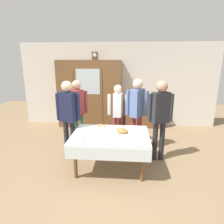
{
  "coord_description": "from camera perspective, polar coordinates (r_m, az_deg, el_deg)",
  "views": [
    {
      "loc": [
        0.33,
        -3.81,
        2.17
      ],
      "look_at": [
        0.0,
        0.2,
        1.08
      ],
      "focal_mm": 31.25,
      "sensor_mm": 36.0,
      "label": 1
    }
  ],
  "objects": [
    {
      "name": "person_near_right_end",
      "position": [
        4.63,
        7.32,
        1.26
      ],
      "size": [
        0.52,
        0.41,
        1.74
      ],
      "color": "#933338",
      "rests_on": "ground"
    },
    {
      "name": "spoon_near_right",
      "position": [
        3.89,
        -2.27,
        -6.53
      ],
      "size": [
        0.12,
        0.02,
        0.01
      ],
      "color": "silver",
      "rests_on": "dining_table"
    },
    {
      "name": "tea_cup_far_right",
      "position": [
        4.18,
        0.92,
        -4.58
      ],
      "size": [
        0.13,
        0.13,
        0.06
      ],
      "color": "silver",
      "rests_on": "dining_table"
    },
    {
      "name": "mantel_clock",
      "position": [
        6.25,
        -5.0,
        16.04
      ],
      "size": [
        0.18,
        0.11,
        0.24
      ],
      "color": "brown",
      "rests_on": "wall_cabinet"
    },
    {
      "name": "ground_plane",
      "position": [
        4.4,
        -0.22,
        -14.43
      ],
      "size": [
        12.0,
        12.0,
        0.0
      ],
      "primitive_type": "plane",
      "color": "#846B4C",
      "rests_on": "ground"
    },
    {
      "name": "bread_basket",
      "position": [
        3.97,
        2.97,
        -5.58
      ],
      "size": [
        0.24,
        0.24,
        0.16
      ],
      "color": "#9E7542",
      "rests_on": "dining_table"
    },
    {
      "name": "spoon_near_left",
      "position": [
        3.92,
        -8.93,
        -6.52
      ],
      "size": [
        0.12,
        0.02,
        0.01
      ],
      "color": "silver",
      "rests_on": "dining_table"
    },
    {
      "name": "tea_cup_mid_left",
      "position": [
        3.76,
        -5.99,
        -7.02
      ],
      "size": [
        0.13,
        0.13,
        0.06
      ],
      "color": "white",
      "rests_on": "dining_table"
    },
    {
      "name": "tea_cup_near_left",
      "position": [
        4.05,
        -7.92,
        -5.41
      ],
      "size": [
        0.13,
        0.13,
        0.06
      ],
      "color": "white",
      "rests_on": "dining_table"
    },
    {
      "name": "person_beside_shelf",
      "position": [
        4.94,
        1.7,
        0.82
      ],
      "size": [
        0.52,
        0.37,
        1.57
      ],
      "color": "#933338",
      "rests_on": "ground"
    },
    {
      "name": "tea_cup_front_edge",
      "position": [
        3.62,
        5.23,
        -7.88
      ],
      "size": [
        0.13,
        0.13,
        0.06
      ],
      "color": "white",
      "rests_on": "dining_table"
    },
    {
      "name": "person_behind_table_right",
      "position": [
        4.99,
        -10.05,
        1.68
      ],
      "size": [
        0.52,
        0.4,
        1.68
      ],
      "color": "#33704C",
      "rests_on": "ground"
    },
    {
      "name": "dining_table",
      "position": [
        3.91,
        -0.52,
        -8.0
      ],
      "size": [
        1.52,
        1.13,
        0.73
      ],
      "color": "brown",
      "rests_on": "ground"
    },
    {
      "name": "bookshelf_low",
      "position": [
        6.47,
        9.19,
        -0.28
      ],
      "size": [
        1.17,
        0.35,
        0.94
      ],
      "color": "brown",
      "rests_on": "ground"
    },
    {
      "name": "tea_cup_mid_right",
      "position": [
        4.02,
        8.18,
        -5.6
      ],
      "size": [
        0.13,
        0.13,
        0.06
      ],
      "color": "silver",
      "rests_on": "dining_table"
    },
    {
      "name": "wall_cabinet",
      "position": [
        6.38,
        -6.53,
        5.19
      ],
      "size": [
        2.04,
        0.46,
        2.15
      ],
      "color": "brown",
      "rests_on": "ground"
    },
    {
      "name": "spoon_mid_left",
      "position": [
        3.71,
        2.61,
        -7.68
      ],
      "size": [
        0.12,
        0.02,
        0.01
      ],
      "color": "silver",
      "rests_on": "dining_table"
    },
    {
      "name": "back_wall",
      "position": [
        6.52,
        1.76,
        7.91
      ],
      "size": [
        6.4,
        0.1,
        2.7
      ],
      "primitive_type": "cube",
      "color": "silver",
      "rests_on": "ground"
    },
    {
      "name": "person_by_cabinet",
      "position": [
        4.23,
        13.94,
        -0.27
      ],
      "size": [
        0.52,
        0.32,
        1.76
      ],
      "color": "#232328",
      "rests_on": "ground"
    },
    {
      "name": "pastry_plate",
      "position": [
        4.3,
        -3.1,
        -4.25
      ],
      "size": [
        0.28,
        0.28,
        0.05
      ],
      "color": "white",
      "rests_on": "dining_table"
    },
    {
      "name": "person_behind_table_left",
      "position": [
        4.33,
        -12.69,
        -0.02
      ],
      "size": [
        0.52,
        0.32,
        1.74
      ],
      "color": "#232328",
      "rests_on": "ground"
    },
    {
      "name": "tea_cup_back_edge",
      "position": [
        3.62,
        -8.92,
        -8.04
      ],
      "size": [
        0.13,
        0.13,
        0.06
      ],
      "color": "white",
      "rests_on": "dining_table"
    },
    {
      "name": "book_stack",
      "position": [
        6.35,
        9.38,
        4.1
      ],
      "size": [
        0.16,
        0.19,
        0.06
      ],
      "color": "#2D5184",
      "rests_on": "bookshelf_low"
    }
  ]
}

